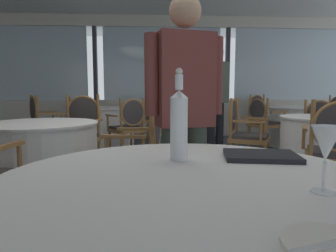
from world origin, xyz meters
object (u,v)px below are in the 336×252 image
object	(u,v)px
dining_chair_3_0	(260,113)
dining_chair_1_3	(143,145)
dining_chair_3_3	(335,115)
dining_chair_3_1	(263,120)
dining_chair_0_1	(81,114)
dining_chair_0_2	(42,120)
dining_chair_0_3	(129,123)
dining_chair_1_0	(80,128)
side_plate	(334,247)
wine_glass	(326,145)
dining_chair_2_2	(320,127)
diner_person_0	(185,107)
water_bottle	(179,123)
diner_person_1	(216,94)
dining_chair_0_0	(148,114)
menu_book	(261,156)
dining_chair_2_3	(243,129)

from	to	relation	value
dining_chair_3_0	dining_chair_1_3	bearing A→B (deg)	-58.98
dining_chair_3_3	dining_chair_3_1	bearing A→B (deg)	0.00
dining_chair_0_1	dining_chair_0_2	bearing A→B (deg)	-45.22
dining_chair_0_2	dining_chair_0_3	bearing A→B (deg)	-44.92
dining_chair_1_0	dining_chair_1_3	distance (m)	1.35
side_plate	wine_glass	size ratio (longest dim) A/B	0.96
dining_chair_0_1	dining_chair_2_2	bearing A→B (deg)	25.45
wine_glass	dining_chair_0_2	bearing A→B (deg)	118.72
diner_person_0	water_bottle	bearing A→B (deg)	-21.45
water_bottle	wine_glass	world-z (taller)	water_bottle
dining_chair_1_0	dining_chair_3_1	bearing A→B (deg)	122.88
dining_chair_0_1	dining_chair_0_2	world-z (taller)	dining_chair_0_2
dining_chair_0_1	diner_person_1	size ratio (longest dim) A/B	0.54
dining_chair_0_2	dining_chair_3_0	size ratio (longest dim) A/B	0.99
dining_chair_0_0	dining_chair_3_3	size ratio (longest dim) A/B	1.01
dining_chair_2_2	dining_chair_3_3	xyz separation A→B (m)	(1.37, 1.80, 0.03)
side_plate	water_bottle	distance (m)	0.74
water_bottle	dining_chair_1_0	size ratio (longest dim) A/B	0.37
dining_chair_0_0	dining_chair_2_2	xyz separation A→B (m)	(2.47, -2.05, -0.04)
diner_person_0	wine_glass	bearing A→B (deg)	-1.41
menu_book	dining_chair_1_0	xyz separation A→B (m)	(-1.34, 2.48, -0.18)
dining_chair_2_3	dining_chair_3_1	world-z (taller)	dining_chair_2_3
wine_glass	diner_person_0	world-z (taller)	diner_person_0
dining_chair_3_3	menu_book	bearing A→B (deg)	28.87
dining_chair_2_3	water_bottle	bearing A→B (deg)	-86.21
dining_chair_0_1	dining_chair_0_3	distance (m)	2.09
dining_chair_0_3	diner_person_1	distance (m)	1.45
menu_book	dining_chair_1_0	world-z (taller)	dining_chair_1_0
dining_chair_0_0	dining_chair_3_3	distance (m)	3.86
dining_chair_2_2	dining_chair_2_3	size ratio (longest dim) A/B	0.97
dining_chair_1_3	diner_person_1	bearing A→B (deg)	-109.94
dining_chair_1_3	dining_chair_2_3	xyz separation A→B (m)	(1.23, 1.05, 0.00)
side_plate	diner_person_1	bearing A→B (deg)	80.49
dining_chair_0_1	dining_chair_3_0	xyz separation A→B (m)	(3.91, -0.04, 0.01)
water_bottle	dining_chair_3_3	size ratio (longest dim) A/B	0.38
side_plate	dining_chair_3_0	distance (m)	6.21
dining_chair_0_2	dining_chair_1_3	xyz separation A→B (m)	(1.74, -2.34, -0.02)
menu_book	dining_chair_1_3	distance (m)	1.51
dining_chair_0_2	dining_chair_3_1	xyz separation A→B (m)	(3.72, 0.02, -0.01)
dining_chair_0_0	dining_chair_3_0	world-z (taller)	dining_chair_3_0
dining_chair_0_0	dining_chair_2_2	bearing A→B (deg)	106.54
dining_chair_0_3	diner_person_1	world-z (taller)	diner_person_1
side_plate	diner_person_1	world-z (taller)	diner_person_1
water_bottle	dining_chair_1_0	bearing A→B (deg)	111.89
dining_chair_1_0	dining_chair_3_1	world-z (taller)	dining_chair_1_0
wine_glass	dining_chair_3_3	xyz separation A→B (m)	(3.31, 5.08, -0.31)
dining_chair_0_2	dining_chair_1_3	world-z (taller)	dining_chair_0_2
dining_chair_0_0	diner_person_1	bearing A→B (deg)	92.51
side_plate	dining_chair_1_3	distance (m)	2.15
menu_book	dining_chair_1_3	xyz separation A→B (m)	(-0.53, 1.40, -0.20)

